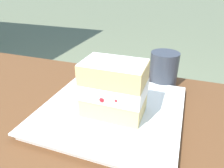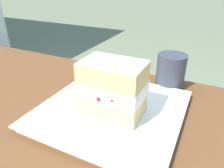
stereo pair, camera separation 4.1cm
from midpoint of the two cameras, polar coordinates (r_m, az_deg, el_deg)
dessert_plate at (r=0.44m, az=-2.68°, el=-7.16°), size 0.28×0.28×0.02m
cake_slice at (r=0.39m, az=-2.45°, el=-1.30°), size 0.12×0.08×0.11m
coffee_cup at (r=0.55m, az=11.87°, el=4.05°), size 0.07×0.07×0.09m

